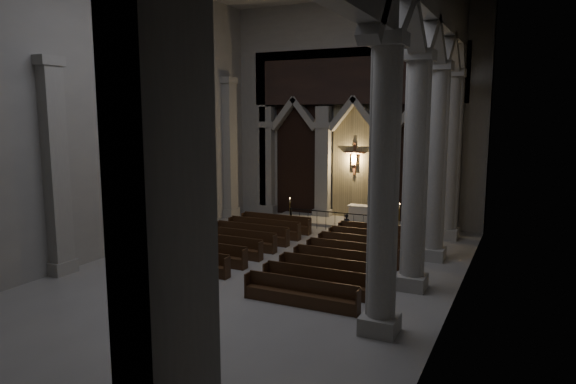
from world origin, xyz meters
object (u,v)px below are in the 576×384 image
object	(u,v)px
altar	(364,214)
altar_rail	(335,218)
worshipper	(346,225)
candle_stand_left	(290,216)
candle_stand_right	(399,224)
pews	(285,253)

from	to	relation	value
altar	altar_rail	distance (m)	2.26
altar_rail	worshipper	xyz separation A→B (m)	(0.96, -0.97, -0.11)
candle_stand_left	candle_stand_right	world-z (taller)	candle_stand_right
worshipper	candle_stand_right	bearing A→B (deg)	47.53
altar_rail	pews	world-z (taller)	altar_rail
altar_rail	pews	xyz separation A→B (m)	(-0.00, -5.88, -0.39)
altar_rail	candle_stand_right	world-z (taller)	candle_stand_right
candle_stand_left	altar	bearing A→B (deg)	20.30
candle_stand_right	worshipper	distance (m)	2.94
candle_stand_left	pews	size ratio (longest dim) A/B	0.15
altar	altar_rail	bearing A→B (deg)	-114.51
candle_stand_left	pews	distance (m)	7.13
pews	candle_stand_left	bearing A→B (deg)	113.87
altar_rail	pews	size ratio (longest dim) A/B	0.55
altar_rail	candle_stand_right	xyz separation A→B (m)	(3.06, 1.08, -0.26)
altar	candle_stand_right	world-z (taller)	candle_stand_right
altar	worshipper	bearing A→B (deg)	-89.60
altar	pews	xyz separation A→B (m)	(-0.94, -7.94, -0.33)
altar_rail	worshipper	bearing A→B (deg)	-45.26
altar	pews	bearing A→B (deg)	-96.73
altar	altar_rail	size ratio (longest dim) A/B	0.35
pews	worshipper	xyz separation A→B (m)	(0.96, 4.92, 0.28)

